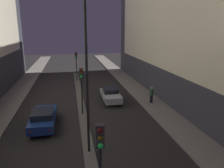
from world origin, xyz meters
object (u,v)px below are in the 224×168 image
traffic_light_near (100,153)px  pedestrian_on_right_sidewalk (151,94)px  traffic_light_mid (81,80)px  car_left_lane (43,118)px  car_right_lane (111,95)px  street_lamp (86,54)px  traffic_light_far (76,60)px

traffic_light_near → pedestrian_on_right_sidewalk: (7.28, 13.51, -2.24)m
pedestrian_on_right_sidewalk → traffic_light_mid: bearing=-166.4°
traffic_light_mid → traffic_light_near: bearing=-90.0°
traffic_light_near → car_left_lane: bearing=108.1°
car_left_lane → car_right_lane: (6.47, 5.15, -0.01)m
street_lamp → traffic_light_far: bearing=90.0°
traffic_light_mid → traffic_light_far: same height
car_right_lane → pedestrian_on_right_sidewalk: pedestrian_on_right_sidewalk is taller
traffic_light_mid → street_lamp: size_ratio=0.43×
street_lamp → car_right_lane: 11.62m
traffic_light_near → pedestrian_on_right_sidewalk: 15.51m
traffic_light_mid → pedestrian_on_right_sidewalk: (7.28, 1.76, -2.24)m
traffic_light_near → traffic_light_mid: same height
traffic_light_far → car_left_lane: (-3.23, -15.03, -2.52)m
traffic_light_near → traffic_light_far: 24.93m
traffic_light_near → street_lamp: (0.00, 5.38, 3.03)m
car_left_lane → traffic_light_mid: bearing=29.7°
traffic_light_far → car_left_lane: bearing=-102.1°
traffic_light_far → traffic_light_mid: bearing=-90.0°
car_right_lane → car_left_lane: bearing=-141.5°
car_left_lane → traffic_light_far: bearing=77.9°
traffic_light_mid → pedestrian_on_right_sidewalk: 7.82m
street_lamp → car_right_lane: size_ratio=2.40×
traffic_light_far → pedestrian_on_right_sidewalk: traffic_light_far is taller
traffic_light_near → car_right_lane: size_ratio=1.04×
traffic_light_mid → street_lamp: (0.00, -6.37, 3.03)m
traffic_light_near → pedestrian_on_right_sidewalk: traffic_light_near is taller
traffic_light_mid → pedestrian_on_right_sidewalk: traffic_light_mid is taller
traffic_light_mid → car_left_lane: size_ratio=0.92×
traffic_light_near → traffic_light_mid: size_ratio=1.00×
car_right_lane → pedestrian_on_right_sidewalk: bearing=-20.9°
traffic_light_near → street_lamp: size_ratio=0.43×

